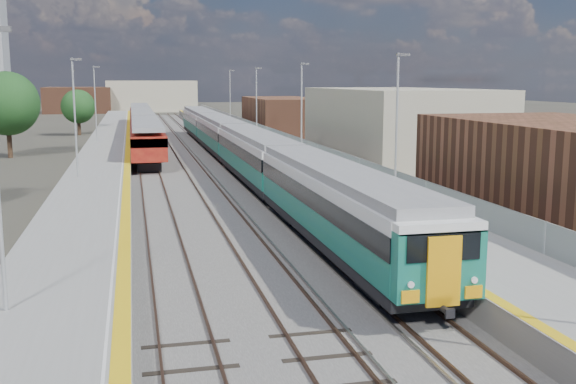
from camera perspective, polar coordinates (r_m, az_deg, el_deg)
name	(u,v)px	position (r m, az deg, el deg)	size (l,w,h in m)	color
ground	(209,160)	(61.41, -6.69, 2.71)	(320.00, 320.00, 0.00)	#47443A
ballast_bed	(182,157)	(63.67, -8.96, 2.93)	(10.50, 155.00, 0.06)	#565451
tracks	(187,154)	(65.37, -8.55, 3.18)	(8.96, 160.00, 0.17)	#4C3323
platform_right	(261,150)	(64.58, -2.28, 3.58)	(4.70, 155.00, 8.52)	slate
platform_left	(107,154)	(63.50, -15.11, 3.14)	(4.30, 155.00, 8.52)	slate
buildings	(73,63)	(149.69, -17.72, 10.39)	(72.00, 185.50, 40.00)	brown
green_train	(235,142)	(55.44, -4.49, 4.23)	(2.73, 76.15, 3.01)	black
red_train	(143,125)	(79.53, -12.21, 5.59)	(2.78, 56.43, 3.51)	black
tree_b	(7,104)	(67.37, -22.70, 6.92)	(5.87, 5.87, 7.96)	#382619
tree_c	(78,107)	(92.30, -17.35, 6.92)	(4.38, 4.38, 5.93)	#382619
tree_d	(374,110)	(76.39, 7.27, 6.87)	(4.45, 4.45, 6.03)	#382619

